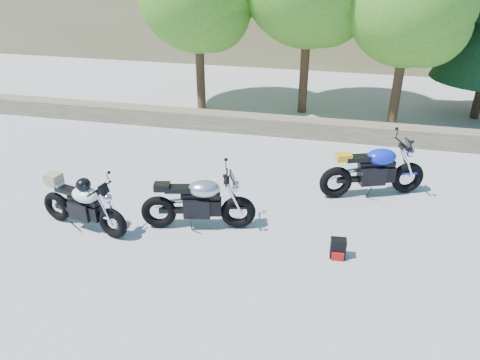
% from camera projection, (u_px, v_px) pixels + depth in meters
% --- Properties ---
extents(ground, '(90.00, 90.00, 0.00)m').
position_uv_depth(ground, '(218.00, 237.00, 8.94)').
color(ground, '#929397').
rests_on(ground, ground).
extents(stone_wall, '(22.00, 0.55, 0.50)m').
position_uv_depth(stone_wall, '(267.00, 125.00, 13.58)').
color(stone_wall, brown).
rests_on(stone_wall, ground).
extents(tree_decid_right, '(3.54, 3.54, 5.41)m').
position_uv_depth(tree_decid_right, '(415.00, 4.00, 12.61)').
color(tree_decid_right, '#382314').
rests_on(tree_decid_right, ground).
extents(silver_bike, '(2.22, 0.79, 1.12)m').
position_uv_depth(silver_bike, '(199.00, 203.00, 9.00)').
color(silver_bike, black).
rests_on(silver_bike, ground).
extents(white_bike, '(2.02, 0.75, 1.13)m').
position_uv_depth(white_bike, '(82.00, 204.00, 8.97)').
color(white_bike, black).
rests_on(white_bike, ground).
extents(blue_bike, '(2.29, 1.06, 1.19)m').
position_uv_depth(blue_bike, '(374.00, 171.00, 10.16)').
color(blue_bike, black).
rests_on(blue_bike, ground).
extents(backpack, '(0.29, 0.25, 0.37)m').
position_uv_depth(backpack, '(338.00, 249.00, 8.31)').
color(backpack, black).
rests_on(backpack, ground).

